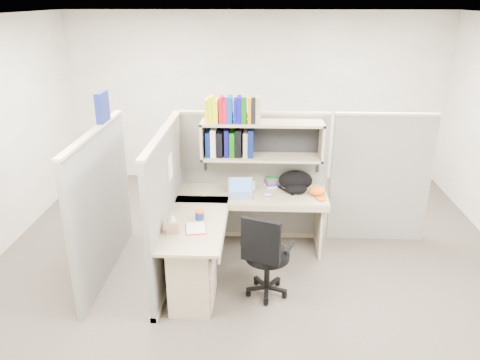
{
  "coord_description": "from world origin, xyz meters",
  "views": [
    {
      "loc": [
        0.08,
        -4.48,
        2.88
      ],
      "look_at": [
        -0.13,
        0.25,
        1.02
      ],
      "focal_mm": 35.0,
      "sensor_mm": 36.0,
      "label": 1
    }
  ],
  "objects_px": {
    "laptop": "(241,188)",
    "snack_canister": "(200,215)",
    "desk": "(211,251)",
    "task_chair": "(266,268)",
    "backpack": "(296,182)"
  },
  "relations": [
    {
      "from": "laptop",
      "to": "task_chair",
      "type": "xyz_separation_m",
      "value": [
        0.29,
        -0.89,
        -0.5
      ]
    },
    {
      "from": "laptop",
      "to": "snack_canister",
      "type": "relative_size",
      "value": 2.93
    },
    {
      "from": "desk",
      "to": "snack_canister",
      "type": "distance_m",
      "value": 0.39
    },
    {
      "from": "laptop",
      "to": "task_chair",
      "type": "relative_size",
      "value": 0.3
    },
    {
      "from": "desk",
      "to": "task_chair",
      "type": "xyz_separation_m",
      "value": [
        0.57,
        -0.13,
        -0.11
      ]
    },
    {
      "from": "backpack",
      "to": "desk",
      "type": "bearing_deg",
      "value": -151.46
    },
    {
      "from": "task_chair",
      "to": "laptop",
      "type": "bearing_deg",
      "value": 108.1
    },
    {
      "from": "laptop",
      "to": "backpack",
      "type": "relative_size",
      "value": 0.7
    },
    {
      "from": "task_chair",
      "to": "backpack",
      "type": "bearing_deg",
      "value": 71.9
    },
    {
      "from": "laptop",
      "to": "task_chair",
      "type": "height_order",
      "value": "task_chair"
    },
    {
      "from": "desk",
      "to": "snack_canister",
      "type": "bearing_deg",
      "value": 129.58
    },
    {
      "from": "backpack",
      "to": "task_chair",
      "type": "distance_m",
      "value": 1.24
    },
    {
      "from": "task_chair",
      "to": "snack_canister",
      "type": "bearing_deg",
      "value": 157.95
    },
    {
      "from": "desk",
      "to": "backpack",
      "type": "height_order",
      "value": "backpack"
    },
    {
      "from": "backpack",
      "to": "task_chair",
      "type": "xyz_separation_m",
      "value": [
        -0.35,
        -1.07,
        -0.51
      ]
    }
  ]
}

